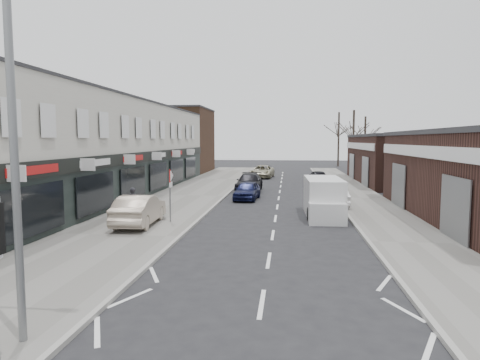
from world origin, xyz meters
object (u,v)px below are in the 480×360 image
(warning_sign, at_px, (171,180))
(parked_car_left_b, at_px, (249,182))
(pedestrian, at_px, (133,202))
(parked_car_right_a, at_px, (333,197))
(parked_car_right_b, at_px, (318,177))
(street_lamp, at_px, (21,118))
(parked_car_left_c, at_px, (262,172))
(white_van, at_px, (324,198))
(sedan_on_pavement, at_px, (139,210))
(parked_car_left_a, at_px, (247,190))

(warning_sign, xyz_separation_m, parked_car_left_b, (2.66, 14.09, -1.49))
(pedestrian, relative_size, parked_car_right_a, 0.41)
(warning_sign, bearing_deg, parked_car_right_b, 67.44)
(parked_car_right_a, bearing_deg, street_lamp, 63.09)
(parked_car_left_c, bearing_deg, white_van, -73.66)
(sedan_on_pavement, bearing_deg, parked_car_left_a, -115.68)
(warning_sign, distance_m, parked_car_right_a, 10.95)
(street_lamp, distance_m, parked_car_right_a, 21.29)
(sedan_on_pavement, distance_m, parked_car_right_b, 24.01)
(white_van, distance_m, parked_car_left_c, 23.99)
(warning_sign, relative_size, white_van, 0.50)
(white_van, bearing_deg, parked_car_left_c, 99.99)
(white_van, distance_m, parked_car_left_b, 12.18)
(parked_car_right_b, bearing_deg, white_van, 81.61)
(parked_car_left_b, xyz_separation_m, parked_car_left_c, (0.30, 12.45, -0.02))
(warning_sign, height_order, parked_car_right_a, warning_sign)
(street_lamp, bearing_deg, parked_car_left_b, 85.69)
(warning_sign, distance_m, parked_car_right_b, 22.62)
(pedestrian, xyz_separation_m, parked_car_left_c, (5.25, 25.66, -0.22))
(white_van, bearing_deg, parked_car_right_b, 85.56)
(white_van, distance_m, pedestrian, 10.29)
(street_lamp, relative_size, sedan_on_pavement, 1.80)
(warning_sign, height_order, sedan_on_pavement, warning_sign)
(parked_car_left_b, xyz_separation_m, parked_car_right_b, (6.00, 6.75, -0.06))
(white_van, bearing_deg, sedan_on_pavement, -157.46)
(street_lamp, xyz_separation_m, parked_car_left_a, (2.33, 21.85, -3.97))
(street_lamp, distance_m, warning_sign, 13.04)
(parked_car_left_a, distance_m, parked_car_left_b, 5.05)
(warning_sign, distance_m, pedestrian, 2.78)
(parked_car_right_a, bearing_deg, pedestrian, 22.85)
(pedestrian, relative_size, parked_car_left_a, 0.41)
(parked_car_right_a, bearing_deg, white_van, 71.29)
(warning_sign, relative_size, parked_car_right_b, 0.71)
(parked_car_left_c, bearing_deg, parked_car_right_b, -40.23)
(street_lamp, distance_m, parked_car_left_a, 22.33)
(parked_car_left_b, bearing_deg, parked_car_right_b, 48.72)
(parked_car_left_a, xyz_separation_m, parked_car_left_b, (-0.30, 5.04, 0.06))
(parked_car_right_b, bearing_deg, street_lamp, 71.05)
(street_lamp, distance_m, parked_car_right_b, 34.81)
(street_lamp, distance_m, sedan_on_pavement, 12.52)
(pedestrian, xyz_separation_m, parked_car_left_a, (5.25, 8.16, -0.26))
(white_van, relative_size, parked_car_left_a, 1.41)
(parked_car_left_a, height_order, parked_car_right_b, parked_car_left_a)
(white_van, distance_m, parked_car_left_a, 7.70)
(warning_sign, distance_m, white_van, 8.43)
(street_lamp, xyz_separation_m, parked_car_left_c, (2.33, 39.34, -3.93))
(parked_car_left_a, bearing_deg, parked_car_right_a, -19.31)
(parked_car_left_b, bearing_deg, warning_sign, -100.35)
(pedestrian, bearing_deg, parked_car_right_a, -135.84)
(street_lamp, relative_size, pedestrian, 5.05)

